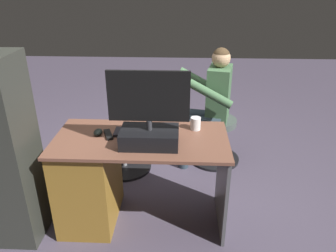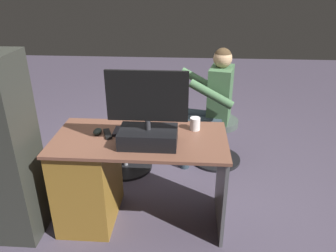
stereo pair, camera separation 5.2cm
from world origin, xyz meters
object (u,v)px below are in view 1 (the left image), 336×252
visitor_chair (216,137)px  person (210,99)px  desk (100,177)px  monitor (149,125)px  cup (196,123)px  keyboard (144,132)px  teddy_bear (121,111)px  office_chair_teddy (123,145)px  tv_remote (108,135)px  computer_mouse (98,132)px

visitor_chair → person: bearing=12.4°
desk → monitor: (-0.39, 0.09, 0.48)m
monitor → cup: bearing=-141.9°
keyboard → person: size_ratio=0.36×
cup → visitor_chair: 0.95m
teddy_bear → person: size_ratio=0.28×
teddy_bear → desk: bearing=86.8°
office_chair_teddy → teddy_bear: teddy_bear is taller
tv_remote → person: 1.18m
computer_mouse → person: (-0.86, -0.87, -0.06)m
teddy_bear → person: bearing=-168.3°
person → desk: bearing=46.6°
keyboard → computer_mouse: computer_mouse is taller
tv_remote → office_chair_teddy: size_ratio=0.29×
monitor → computer_mouse: bearing=-18.7°
keyboard → desk: bearing=12.2°
tv_remote → office_chair_teddy: (0.04, -0.71, -0.46)m
office_chair_teddy → person: (-0.82, -0.18, 0.42)m
office_chair_teddy → teddy_bear: bearing=-90.0°
cup → tv_remote: (0.62, 0.13, -0.04)m
cup → tv_remote: bearing=12.2°
monitor → teddy_bear: monitor is taller
monitor → office_chair_teddy: bearing=-67.1°
monitor → keyboard: monitor is taller
desk → keyboard: (-0.33, -0.07, 0.34)m
office_chair_teddy → person: size_ratio=0.45×
cup → teddy_bear: size_ratio=0.29×
monitor → cup: (-0.31, -0.25, -0.10)m
desk → monitor: bearing=167.4°
visitor_chair → keyboard: bearing=54.4°
keyboard → cup: 0.39m
tv_remote → visitor_chair: (-0.86, -0.90, -0.46)m
monitor → keyboard: bearing=-69.4°
tv_remote → teddy_bear: size_ratio=0.47×
tv_remote → person: person is taller
desk → computer_mouse: (-0.00, -0.04, 0.35)m
monitor → teddy_bear: (0.34, -0.83, -0.26)m
computer_mouse → keyboard: bearing=-175.1°
cup → visitor_chair: size_ratio=0.19×
person → tv_remote: bearing=48.5°
desk → tv_remote: tv_remote is taller
monitor → teddy_bear: bearing=-67.4°
computer_mouse → teddy_bear: (-0.04, -0.70, -0.13)m
monitor → tv_remote: size_ratio=3.50×
tv_remote → office_chair_teddy: bearing=-108.7°
cup → visitor_chair: bearing=-107.5°
tv_remote → visitor_chair: bearing=-155.5°
computer_mouse → cup: (-0.70, -0.12, 0.03)m
monitor → teddy_bear: size_ratio=1.65×
keyboard → monitor: bearing=110.6°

